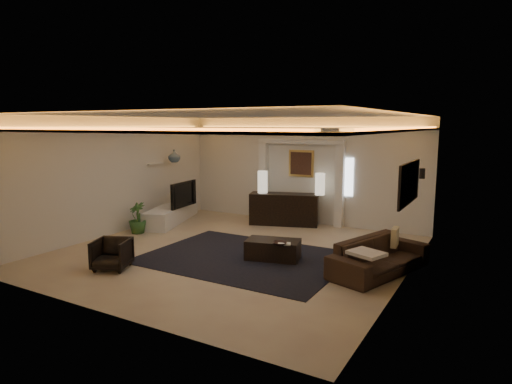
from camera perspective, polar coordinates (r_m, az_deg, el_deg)
The scene contains 33 objects.
floor at distance 9.48m, azimuth -2.88°, elevation -7.88°, with size 7.00×7.00×0.00m, color #C1B08A.
ceiling at distance 9.08m, azimuth -3.02°, elevation 9.93°, with size 7.00×7.00×0.00m, color white.
wall_back at distance 12.24m, azimuth 5.95°, elevation 2.80°, with size 7.00×7.00×0.00m, color silver.
wall_front at distance 6.55m, azimuth -19.75°, elevation -2.90°, with size 7.00×7.00×0.00m, color silver.
wall_left at distance 11.43m, azimuth -17.89°, elevation 2.00°, with size 7.00×7.00×0.00m, color silver.
wall_right at distance 7.87m, azimuth 19.04°, elevation -0.96°, with size 7.00×7.00×0.00m, color silver.
cove_soffit at distance 9.08m, azimuth -3.01°, elevation 8.16°, with size 7.00×7.00×0.04m, color silver.
daylight_slit at distance 11.75m, azimuth 11.93°, elevation 1.92°, with size 0.25×0.03×1.00m, color white.
area_rug at distance 9.11m, azimuth -1.42°, elevation -8.52°, with size 4.00×3.00×0.01m, color black.
pilaster_left at distance 12.70m, azimuth 0.99°, elevation 1.47°, with size 0.22×0.20×2.20m, color silver.
pilaster_right at distance 11.77m, azimuth 10.84°, elevation 0.73°, with size 0.22×0.20×2.20m, color silver.
alcove_header at distance 12.09m, azimuth 5.81°, elevation 6.53°, with size 2.52×0.20×0.12m, color silver.
painting_frame at distance 12.19m, azimuth 5.90°, elevation 3.72°, with size 0.74×0.04×0.74m, color tan.
painting_canvas at distance 12.17m, azimuth 5.86°, elevation 3.71°, with size 0.62×0.02×0.62m, color #4C2D1E.
art_panel_frame at distance 8.13m, azimuth 19.32°, elevation 1.11°, with size 0.04×1.64×0.74m, color black.
art_panel_gold at distance 8.14m, azimuth 19.15°, elevation 1.12°, with size 0.02×1.50×0.62m, color tan.
wall_sconce at distance 10.01m, azimuth 20.82°, elevation 2.27°, with size 0.12×0.12×0.22m, color black.
wall_niche at distance 12.35m, azimuth -12.95°, elevation 3.61°, with size 0.10×0.55×0.04m, color silver.
console at distance 11.99m, azimuth 3.66°, elevation -2.37°, with size 1.84×0.57×0.92m, color black.
lamp_left at distance 11.98m, azimuth 0.87°, elevation 0.98°, with size 0.27×0.27×0.60m, color beige.
lamp_right at distance 11.77m, azimuth 8.32°, elevation 0.75°, with size 0.26×0.26×0.58m, color beige.
media_ledge at distance 12.57m, azimuth -10.90°, elevation -2.81°, with size 0.65×2.61×0.49m, color silver.
tv at distance 12.24m, azimuth -9.87°, elevation -0.36°, with size 0.16×1.21×0.69m, color black.
figurine at distance 12.95m, azimuth -8.15°, elevation -0.53°, with size 0.14×0.14×0.37m, color #312111.
ginger_jar at distance 12.48m, azimuth -10.60°, elevation 4.63°, with size 0.34×0.34×0.35m, color slate.
plant at distance 11.43m, azimuth -15.20°, elevation -3.28°, with size 0.44×0.44×0.78m, color #305B25.
sofa at distance 8.46m, azimuth 15.77°, elevation -8.04°, with size 0.85×2.17×0.63m, color #47271D.
throw_blanket at distance 7.74m, azimuth 14.20°, elevation -7.74°, with size 0.55×0.45×0.06m, color #FFEACC.
throw_pillow at distance 8.97m, azimuth 17.62°, elevation -5.62°, with size 0.11×0.37×0.37m, color #D0BD86.
coffee_table at distance 8.97m, azimuth 2.23°, elevation -7.48°, with size 1.07×0.58×0.40m, color #2F241E.
bowl at distance 8.53m, azimuth 3.10°, elevation -6.68°, with size 0.28×0.28×0.07m, color black.
magazine at distance 8.58m, azimuth 3.70°, elevation -6.72°, with size 0.25×0.18×0.03m, color silver.
armchair at distance 8.79m, azimuth -18.25°, elevation -7.68°, with size 0.63×0.64×0.59m, color black.
Camera 1 is at (4.91, -7.64, 2.72)m, focal length 30.74 mm.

